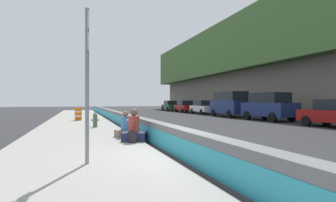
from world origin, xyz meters
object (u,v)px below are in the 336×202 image
(construction_barrel, at_px, (78,114))
(parked_car_third, at_px, (268,106))
(seated_person_middle, at_px, (125,129))
(parked_car_far, at_px, (185,106))
(parked_car_fourth, at_px, (229,104))
(parked_car_midline, at_px, (203,107))
(seated_person_foreground, at_px, (134,131))
(backpack, at_px, (132,137))
(fire_hydrant, at_px, (95,119))
(parked_car_farther, at_px, (170,106))
(route_sign_post, at_px, (87,74))

(construction_barrel, relative_size, parked_car_third, 0.20)
(seated_person_middle, bearing_deg, parked_car_far, -27.12)
(parked_car_fourth, xyz_separation_m, parked_car_midline, (6.40, -0.15, -0.49))
(seated_person_foreground, xyz_separation_m, parked_car_far, (26.53, -12.86, 0.36))
(seated_person_foreground, height_order, parked_car_fourth, parked_car_fourth)
(construction_barrel, bearing_deg, seated_person_foreground, -170.83)
(seated_person_middle, bearing_deg, backpack, 178.88)
(construction_barrel, bearing_deg, parked_car_third, -103.07)
(fire_hydrant, height_order, parked_car_fourth, parked_car_fourth)
(parked_car_third, height_order, parked_car_midline, parked_car_third)
(parked_car_fourth, height_order, parked_car_midline, parked_car_fourth)
(seated_person_foreground, bearing_deg, parked_car_fourth, -41.85)
(parked_car_farther, bearing_deg, route_sign_post, 158.07)
(seated_person_foreground, bearing_deg, backpack, 160.93)
(fire_hydrant, height_order, parked_car_farther, parked_car_farther)
(construction_barrel, xyz_separation_m, parked_car_far, (14.68, -14.77, 0.24))
(construction_barrel, distance_m, parked_car_midline, 17.29)
(seated_person_foreground, relative_size, construction_barrel, 1.23)
(parked_car_fourth, bearing_deg, route_sign_post, 140.27)
(route_sign_post, height_order, parked_car_midline, route_sign_post)
(seated_person_foreground, xyz_separation_m, parked_car_farther, (32.98, -12.83, 0.36))
(fire_hydrant, xyz_separation_m, backpack, (-6.25, -0.89, -0.25))
(backpack, xyz_separation_m, parked_car_third, (8.83, -12.99, 0.85))
(seated_person_foreground, distance_m, seated_person_middle, 1.22)
(seated_person_foreground, bearing_deg, parked_car_far, -25.86)
(fire_hydrant, bearing_deg, construction_barrel, 8.40)
(route_sign_post, height_order, construction_barrel, route_sign_post)
(parked_car_midline, bearing_deg, seated_person_middle, 146.15)
(seated_person_middle, distance_m, parked_car_farther, 34.30)
(parked_car_fourth, bearing_deg, parked_car_third, -179.54)
(fire_hydrant, height_order, parked_car_far, parked_car_far)
(parked_car_far, xyz_separation_m, parked_car_farther, (6.44, 0.03, 0.00))
(seated_person_middle, height_order, parked_car_midline, parked_car_midline)
(seated_person_middle, relative_size, parked_car_farther, 0.23)
(seated_person_foreground, bearing_deg, seated_person_middle, 5.15)
(construction_barrel, xyz_separation_m, parked_car_midline, (8.84, -14.86, 0.24))
(construction_barrel, relative_size, parked_car_far, 0.21)
(parked_car_far, bearing_deg, parked_car_fourth, 179.71)
(fire_hydrant, xyz_separation_m, parked_car_far, (20.70, -13.89, 0.27))
(fire_hydrant, xyz_separation_m, seated_person_foreground, (-5.84, -1.03, -0.08))
(parked_car_third, bearing_deg, parked_car_farther, 0.05)
(fire_hydrant, distance_m, seated_person_foreground, 5.93)
(parked_car_fourth, relative_size, parked_car_farther, 1.14)
(parked_car_third, bearing_deg, seated_person_middle, 119.10)
(backpack, height_order, parked_car_far, parked_car_far)
(backpack, height_order, parked_car_midline, parked_car_midline)
(seated_person_foreground, bearing_deg, parked_car_farther, -21.25)
(route_sign_post, xyz_separation_m, construction_barrel, (15.05, 0.18, -1.59))
(seated_person_middle, bearing_deg, parked_car_midline, -33.85)
(seated_person_foreground, xyz_separation_m, parked_car_third, (8.42, -12.84, 0.68))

